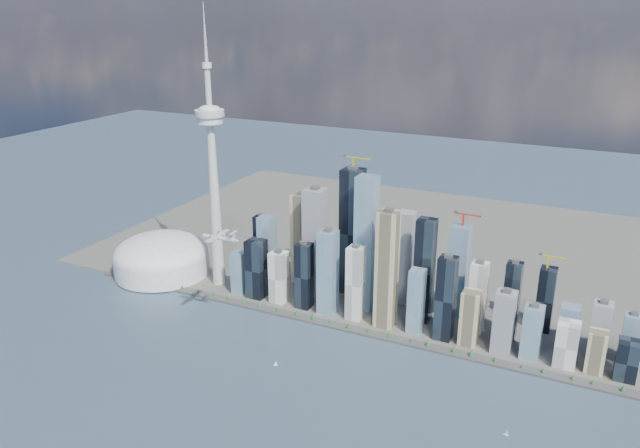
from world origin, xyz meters
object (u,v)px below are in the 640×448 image
at_px(needle_tower, 213,174).
at_px(airplane, 220,238).
at_px(sailboat_west, 276,364).
at_px(dome_stadium, 161,257).
at_px(sailboat_east, 506,433).

relative_size(needle_tower, airplane, 7.56).
distance_m(airplane, sailboat_west, 226.23).
relative_size(dome_stadium, sailboat_east, 19.09).
distance_m(dome_stadium, sailboat_east, 797.12).
xyz_separation_m(needle_tower, sailboat_east, (624.22, -233.78, -232.48)).
relative_size(airplane, sailboat_east, 6.95).
height_order(needle_tower, dome_stadium, needle_tower).
xyz_separation_m(dome_stadium, sailboat_east, (764.22, -223.78, -36.08)).
bearing_deg(airplane, needle_tower, 124.18).
relative_size(needle_tower, sailboat_west, 53.48).
bearing_deg(needle_tower, dome_stadium, -175.91).
relative_size(dome_stadium, airplane, 2.75).
bearing_deg(sailboat_east, sailboat_west, -162.55).
height_order(needle_tower, sailboat_east, needle_tower).
height_order(airplane, sailboat_east, airplane).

